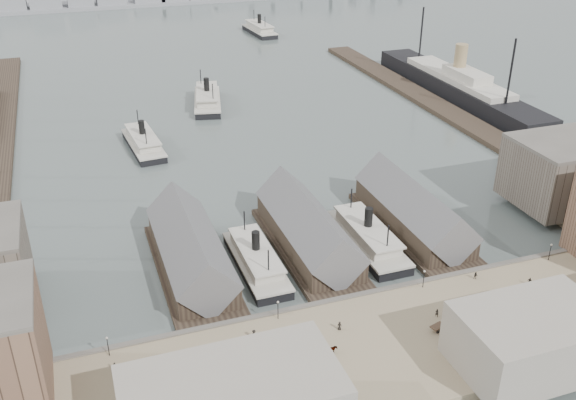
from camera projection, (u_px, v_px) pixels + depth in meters
name	position (u px, v px, depth m)	size (l,w,h in m)	color
ground	(338.00, 291.00, 128.09)	(900.00, 900.00, 0.00)	#4A5655
quay	(384.00, 349.00, 110.84)	(180.00, 30.00, 2.00)	gray
seawall	(349.00, 301.00, 123.20)	(180.00, 1.20, 2.30)	#59544C
east_wharf	(439.00, 107.00, 226.50)	(10.00, 180.00, 1.60)	#2D231C
ferry_shed_west	(191.00, 252.00, 132.45)	(14.00, 42.00, 12.60)	#2D231C
ferry_shed_center	(308.00, 231.00, 140.17)	(14.00, 42.00, 12.60)	#2D231C
ferry_shed_east	(413.00, 213.00, 147.89)	(14.00, 42.00, 12.60)	#2D231C
warehouse_east_back	(571.00, 171.00, 156.57)	(28.00, 20.00, 15.00)	#60564C
street_bldg_center	(531.00, 339.00, 103.97)	(24.00, 16.00, 10.00)	gray
lamp_post_far_w	(107.00, 343.00, 106.71)	(0.44, 0.44, 3.92)	black
lamp_post_near_w	(278.00, 307.00, 115.62)	(0.44, 0.44, 3.92)	black
lamp_post_near_e	(424.00, 276.00, 124.53)	(0.44, 0.44, 3.92)	black
lamp_post_far_e	(551.00, 249.00, 133.43)	(0.44, 0.44, 3.92)	black
ferry_docked_west	(256.00, 260.00, 134.32)	(7.93, 26.42, 9.44)	black
ferry_docked_east	(367.00, 237.00, 142.49)	(8.48, 28.27, 10.10)	black
ferry_open_near	(143.00, 142.00, 193.11)	(10.26, 27.61, 9.66)	black
ferry_open_mid	(207.00, 99.00, 229.33)	(15.34, 31.39, 10.77)	black
ferry_open_far	(260.00, 29.00, 332.72)	(10.97, 30.50, 10.70)	black
ocean_steamer	(458.00, 85.00, 238.27)	(13.35, 97.53, 19.51)	black
horse_cart_left	(203.00, 363.00, 104.92)	(4.65, 3.83, 1.69)	black
horse_cart_center	(327.00, 351.00, 107.65)	(4.98, 2.01, 1.60)	black
horse_cart_right	(449.00, 327.00, 113.44)	(4.89, 2.83, 1.71)	black
pedestrian_0	(115.00, 367.00, 104.15)	(0.64, 0.47, 1.75)	black
pedestrian_1	(162.00, 391.00, 99.27)	(0.80, 0.62, 1.65)	black
pedestrian_2	(254.00, 334.00, 111.46)	(1.17, 0.67, 1.81)	black
pedestrian_3	(296.00, 380.00, 101.43)	(1.00, 0.42, 1.71)	black
pedestrian_4	(340.00, 326.00, 113.67)	(0.82, 0.53, 1.67)	black
pedestrian_5	(437.00, 313.00, 117.04)	(0.61, 0.44, 1.66)	black
pedestrian_6	(476.00, 276.00, 127.93)	(0.77, 0.60, 1.59)	black
pedestrian_7	(541.00, 325.00, 113.88)	(1.18, 0.68, 1.82)	black
pedestrian_8	(530.00, 281.00, 126.09)	(0.97, 0.41, 1.66)	black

